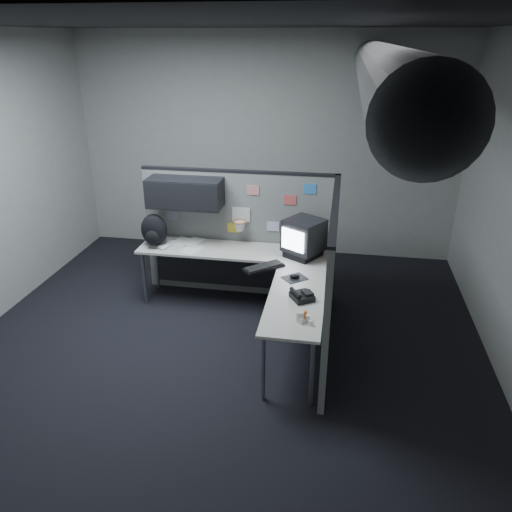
% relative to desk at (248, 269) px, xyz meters
% --- Properties ---
extents(room, '(5.62, 5.62, 3.22)m').
position_rel_desk_xyz_m(room, '(0.41, -0.70, 1.48)').
color(room, black).
rests_on(room, ground).
extents(partition_back, '(2.44, 0.42, 1.63)m').
position_rel_desk_xyz_m(partition_back, '(-0.40, 0.53, 0.38)').
color(partition_back, slate).
rests_on(partition_back, ground).
extents(partition_right, '(0.07, 2.23, 1.63)m').
position_rel_desk_xyz_m(partition_right, '(0.95, -0.49, 0.21)').
color(partition_right, slate).
rests_on(partition_right, ground).
extents(desk, '(2.31, 2.11, 0.73)m').
position_rel_desk_xyz_m(desk, '(0.00, 0.00, 0.00)').
color(desk, beige).
rests_on(desk, ground).
extents(monitor, '(0.54, 0.54, 0.45)m').
position_rel_desk_xyz_m(monitor, '(0.61, 0.23, 0.35)').
color(monitor, black).
rests_on(monitor, desk).
extents(keyboard, '(0.46, 0.43, 0.04)m').
position_rel_desk_xyz_m(keyboard, '(0.21, -0.20, 0.14)').
color(keyboard, black).
rests_on(keyboard, desk).
extents(mouse, '(0.31, 0.30, 0.05)m').
position_rel_desk_xyz_m(mouse, '(0.58, -0.38, 0.13)').
color(mouse, black).
rests_on(mouse, desk).
extents(phone, '(0.27, 0.28, 0.10)m').
position_rel_desk_xyz_m(phone, '(0.69, -0.83, 0.15)').
color(phone, black).
rests_on(phone, desk).
extents(bottles, '(0.12, 0.15, 0.07)m').
position_rel_desk_xyz_m(bottles, '(0.76, -1.24, 0.15)').
color(bottles, silver).
rests_on(bottles, desk).
extents(cup, '(0.08, 0.08, 0.10)m').
position_rel_desk_xyz_m(cup, '(0.71, -1.24, 0.17)').
color(cup, beige).
rests_on(cup, desk).
extents(papers, '(0.74, 0.55, 0.01)m').
position_rel_desk_xyz_m(papers, '(-0.95, 0.33, 0.12)').
color(papers, white).
rests_on(papers, desk).
extents(backpack, '(0.36, 0.34, 0.40)m').
position_rel_desk_xyz_m(backpack, '(-1.22, 0.24, 0.31)').
color(backpack, black).
rests_on(backpack, desk).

